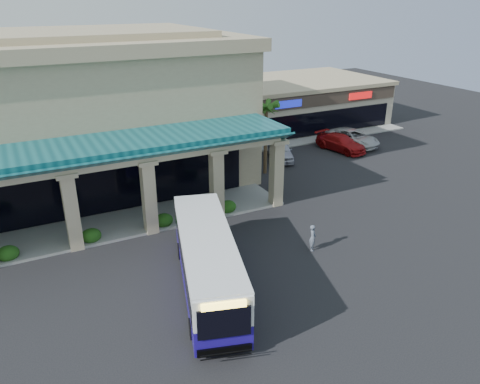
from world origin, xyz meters
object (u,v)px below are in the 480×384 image
transit_bus (207,262)px  car_gray (352,138)px  car_red (341,143)px  pedestrian (313,238)px  car_silver (280,150)px

transit_bus → car_gray: transit_bus is taller
transit_bus → car_red: (20.22, 15.02, -0.75)m
transit_bus → car_red: bearing=52.7°
transit_bus → pedestrian: (6.90, 0.78, -0.71)m
car_silver → car_red: bearing=18.2°
car_red → car_gray: car_gray is taller
car_red → car_gray: size_ratio=0.93×
car_silver → car_red: 6.39m
pedestrian → car_red: bearing=-14.9°
pedestrian → car_gray: (15.39, 15.06, -0.02)m
transit_bus → car_red: 25.20m
pedestrian → transit_bus: bearing=124.7°
transit_bus → car_silver: bearing=64.4°
transit_bus → car_silver: 20.84m
pedestrian → car_silver: 16.33m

